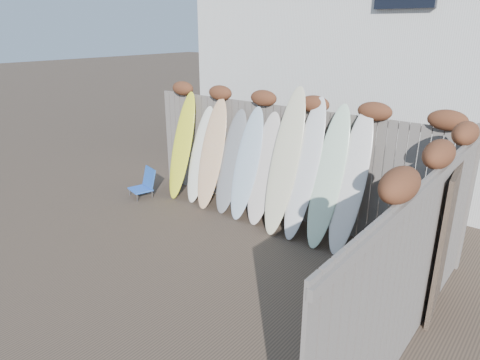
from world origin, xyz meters
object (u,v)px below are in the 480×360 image
Objects in this scene: surfboard_0 at (182,146)px; lattice_panel at (446,239)px; wooden_crate at (378,286)px; beach_chair at (145,183)px.

lattice_panel is at bearing -9.18° from surfboard_0.
wooden_crate is 0.98m from lattice_panel.
surfboard_0 reaches higher than lattice_panel.
lattice_panel is 0.84× the size of surfboard_0.
beach_chair is at bearing 171.80° from wooden_crate.
wooden_crate is 0.41× the size of lattice_panel.
wooden_crate is at bearing -17.63° from surfboard_0.
beach_chair is 0.27× the size of surfboard_0.
wooden_crate is at bearing -135.72° from lattice_panel.
beach_chair is 0.77× the size of wooden_crate.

